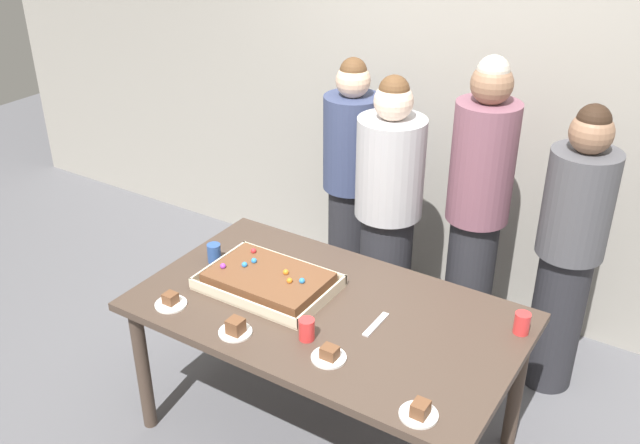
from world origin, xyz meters
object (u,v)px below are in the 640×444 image
(sheet_cake, at_px, (268,281))
(person_serving_front, at_px, (351,184))
(plated_slice_near_right, at_px, (236,329))
(person_green_shirt_behind, at_px, (477,212))
(party_table, at_px, (327,323))
(person_striped_tie_right, at_px, (569,250))
(drink_cup_nearest, at_px, (307,329))
(drink_cup_middle, at_px, (522,323))
(cake_server_utensil, at_px, (376,324))
(person_far_right_suit, at_px, (388,216))
(plated_slice_near_left, at_px, (171,302))
(plated_slice_far_left, at_px, (329,355))
(plated_slice_far_right, at_px, (419,412))
(drink_cup_far_end, at_px, (214,253))

(sheet_cake, relative_size, person_serving_front, 0.39)
(sheet_cake, xyz_separation_m, person_serving_front, (-0.20, 1.13, 0.03))
(plated_slice_near_right, relative_size, person_green_shirt_behind, 0.08)
(party_table, xyz_separation_m, person_striped_tie_right, (0.83, 1.02, 0.15))
(plated_slice_near_right, distance_m, person_striped_tie_right, 1.76)
(drink_cup_nearest, distance_m, drink_cup_middle, 0.94)
(party_table, bearing_deg, cake_server_utensil, 1.81)
(party_table, distance_m, drink_cup_nearest, 0.28)
(cake_server_utensil, relative_size, person_far_right_suit, 0.12)
(plated_slice_near_left, distance_m, drink_cup_nearest, 0.69)
(plated_slice_far_left, height_order, person_green_shirt_behind, person_green_shirt_behind)
(person_striped_tie_right, bearing_deg, plated_slice_far_left, 23.25)
(cake_server_utensil, bearing_deg, drink_cup_middle, 27.48)
(person_striped_tie_right, height_order, person_far_right_suit, person_far_right_suit)
(sheet_cake, height_order, plated_slice_far_right, sheet_cake)
(drink_cup_far_end, bearing_deg, party_table, -3.88)
(party_table, relative_size, cake_server_utensil, 8.92)
(plated_slice_far_left, bearing_deg, person_striped_tie_right, 64.82)
(plated_slice_far_left, relative_size, cake_server_utensil, 0.75)
(drink_cup_nearest, xyz_separation_m, person_serving_front, (-0.58, 1.37, 0.01))
(plated_slice_far_right, relative_size, drink_cup_middle, 1.50)
(plated_slice_near_left, xyz_separation_m, drink_cup_middle, (1.45, 0.67, 0.03))
(drink_cup_nearest, bearing_deg, drink_cup_far_end, 159.17)
(plated_slice_far_right, height_order, person_far_right_suit, person_far_right_suit)
(drink_cup_nearest, relative_size, drink_cup_far_end, 1.00)
(person_serving_front, relative_size, person_green_shirt_behind, 0.91)
(person_serving_front, bearing_deg, person_far_right_suit, 45.72)
(person_striped_tie_right, bearing_deg, cake_server_utensil, 19.01)
(cake_server_utensil, bearing_deg, plated_slice_near_right, -141.78)
(plated_slice_near_left, bearing_deg, person_striped_tie_right, 43.62)
(drink_cup_nearest, height_order, cake_server_utensil, drink_cup_nearest)
(person_striped_tie_right, bearing_deg, sheet_cake, -0.01)
(drink_cup_middle, bearing_deg, person_green_shirt_behind, 124.96)
(sheet_cake, relative_size, drink_cup_far_end, 6.27)
(plated_slice_far_right, distance_m, person_green_shirt_behind, 1.47)
(drink_cup_far_end, xyz_separation_m, person_green_shirt_behind, (1.04, 0.96, 0.11))
(drink_cup_middle, xyz_separation_m, person_striped_tie_right, (0.01, 0.72, 0.02))
(drink_cup_middle, relative_size, person_serving_front, 0.06)
(party_table, relative_size, drink_cup_far_end, 17.83)
(sheet_cake, distance_m, person_far_right_suit, 0.89)
(party_table, distance_m, person_far_right_suit, 0.88)
(plated_slice_near_right, bearing_deg, person_far_right_suit, 85.16)
(person_serving_front, distance_m, person_green_shirt_behind, 0.87)
(plated_slice_far_right, height_order, person_striped_tie_right, person_striped_tie_right)
(cake_server_utensil, distance_m, person_far_right_suit, 0.94)
(plated_slice_near_left, height_order, drink_cup_nearest, drink_cup_nearest)
(cake_server_utensil, relative_size, person_striped_tie_right, 0.12)
(party_table, bearing_deg, person_striped_tie_right, 51.11)
(party_table, distance_m, sheet_cake, 0.36)
(plated_slice_near_left, xyz_separation_m, person_green_shirt_behind, (0.96, 1.37, 0.14))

